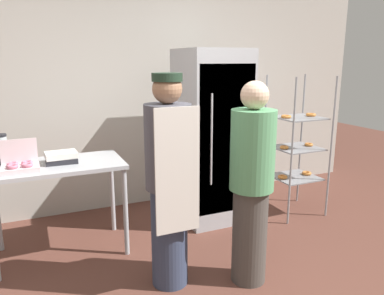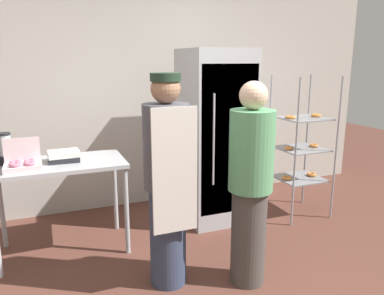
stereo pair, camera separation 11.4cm
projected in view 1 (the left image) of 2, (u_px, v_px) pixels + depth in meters
name	position (u px, v px, depth m)	size (l,w,h in m)	color
back_wall	(138.00, 87.00, 4.53)	(6.40, 0.12, 2.90)	#B7B2A8
refrigerator	(211.00, 137.00, 4.15)	(0.68, 0.75, 1.89)	#ADAFB5
baking_rack	(297.00, 147.00, 4.31)	(0.57, 0.53, 1.61)	#93969B
prep_counter	(57.00, 174.00, 3.38)	(1.16, 0.64, 0.87)	#ADAFB5
donut_box	(20.00, 166.00, 3.10)	(0.30, 0.22, 0.26)	silver
blender_pitcher	(1.00, 152.00, 3.25)	(0.14, 0.14, 0.28)	black
binder_stack	(61.00, 157.00, 3.37)	(0.28, 0.22, 0.10)	#232328
person_baker	(169.00, 180.00, 2.87)	(0.36, 0.37, 1.69)	#333D56
person_customer	(251.00, 184.00, 2.92)	(0.35, 0.35, 1.63)	#47423D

